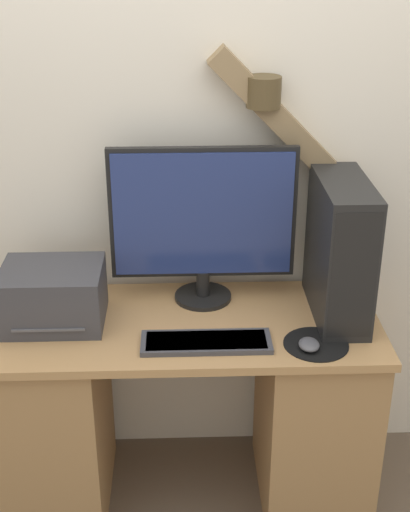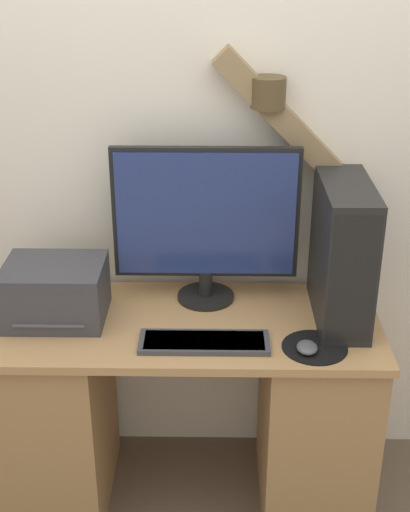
% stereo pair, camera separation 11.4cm
% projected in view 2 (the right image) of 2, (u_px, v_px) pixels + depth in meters
% --- Properties ---
extents(wall_back, '(6.40, 0.17, 2.70)m').
position_uv_depth(wall_back, '(181.00, 135.00, 2.58)').
color(wall_back, silver).
rests_on(wall_back, ground_plane).
extents(desk, '(1.39, 0.59, 0.78)m').
position_uv_depth(desk, '(184.00, 408.00, 2.67)').
color(desk, tan).
rests_on(desk, ground_plane).
extents(monitor, '(0.67, 0.21, 0.58)m').
position_uv_depth(monitor, '(206.00, 219.00, 2.53)').
color(monitor, black).
rests_on(monitor, desk).
extents(keyboard, '(0.43, 0.14, 0.02)m').
position_uv_depth(keyboard, '(204.00, 342.00, 2.37)').
color(keyboard, '#3D3D42').
rests_on(keyboard, desk).
extents(mousepad, '(0.22, 0.22, 0.00)m').
position_uv_depth(mousepad, '(315.00, 347.00, 2.35)').
color(mousepad, black).
rests_on(mousepad, desk).
extents(mouse, '(0.07, 0.08, 0.03)m').
position_uv_depth(mouse, '(307.00, 347.00, 2.32)').
color(mouse, '#4C4C51').
rests_on(mouse, mousepad).
extents(computer_tower, '(0.17, 0.43, 0.50)m').
position_uv_depth(computer_tower, '(343.00, 253.00, 2.44)').
color(computer_tower, black).
rests_on(computer_tower, desk).
extents(printer, '(0.35, 0.28, 0.20)m').
position_uv_depth(printer, '(55.00, 292.00, 2.50)').
color(printer, '#38383D').
rests_on(printer, desk).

